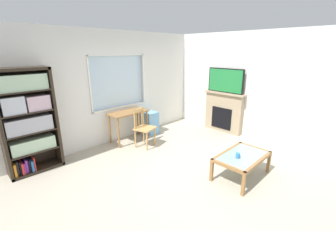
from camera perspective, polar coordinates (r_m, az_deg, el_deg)
name	(u,v)px	position (r m, az deg, el deg)	size (l,w,h in m)	color
ground	(188,175)	(4.23, 5.19, -14.94)	(6.07, 5.82, 0.02)	#B2A893
wall_back_with_window	(112,88)	(5.52, -14.26, 6.80)	(5.07, 0.15, 2.64)	silver
wall_right	(257,87)	(5.92, 21.99, 6.91)	(0.12, 5.02, 2.64)	silver
bookshelf	(27,118)	(4.68, -32.58, -0.63)	(0.90, 0.38, 1.92)	#2D2319
desk_under_window	(129,117)	(5.49, -10.16, -0.28)	(0.95, 0.48, 0.75)	olive
wooden_chair	(144,127)	(5.17, -6.31, -3.09)	(0.52, 0.50, 0.90)	tan
plastic_drawer_unit	(150,122)	(6.04, -4.77, -1.80)	(0.35, 0.40, 0.60)	#72ADDB
fireplace	(224,112)	(6.29, 14.13, 0.93)	(0.26, 1.18, 1.10)	tan
tv	(226,81)	(6.10, 14.62, 8.72)	(0.06, 1.02, 0.64)	black
coffee_table	(242,158)	(4.19, 18.57, -10.38)	(1.04, 0.64, 0.42)	#8C9E99
sippy_cup	(238,155)	(4.03, 17.57, -9.79)	(0.07, 0.07, 0.09)	#337FD6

